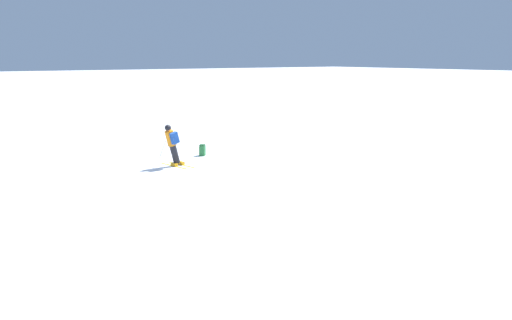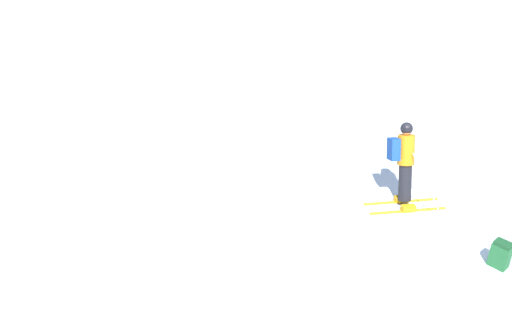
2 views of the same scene
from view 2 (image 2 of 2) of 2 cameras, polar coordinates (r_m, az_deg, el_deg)
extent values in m
plane|color=white|center=(10.45, 17.00, -6.31)|extent=(300.00, 300.00, 0.00)
cube|color=yellow|center=(10.65, 16.97, -5.59)|extent=(0.44, 1.61, 0.01)
cube|color=yellow|center=(10.92, 16.23, -4.59)|extent=(0.44, 1.61, 0.01)
cube|color=orange|center=(10.61, 17.02, -5.29)|extent=(0.20, 0.30, 0.12)
cube|color=orange|center=(10.89, 16.28, -4.30)|extent=(0.20, 0.30, 0.12)
cylinder|color=black|center=(10.64, 16.67, -2.47)|extent=(0.49, 0.35, 0.81)
cylinder|color=orange|center=(10.49, 16.77, 1.12)|extent=(0.54, 0.44, 0.67)
sphere|color=tan|center=(10.42, 16.83, 3.32)|extent=(0.30, 0.27, 0.26)
sphere|color=black|center=(10.41, 16.83, 3.46)|extent=(0.35, 0.31, 0.30)
cube|color=#194293|center=(10.38, 15.46, 1.21)|extent=(0.41, 0.26, 0.50)
cylinder|color=#B7B7BC|center=(10.41, 19.10, -2.96)|extent=(0.62, 0.67, 1.20)
cylinder|color=#B7B7BC|center=(11.09, 17.24, -1.08)|extent=(0.25, 0.49, 1.08)
cube|color=#236633|center=(9.61, 26.13, -9.78)|extent=(0.37, 0.37, 0.44)
cube|color=#1A4C26|center=(9.47, 26.43, -8.56)|extent=(0.33, 0.33, 0.06)
camera|label=1|loc=(23.39, -39.36, 18.35)|focal=35.00mm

